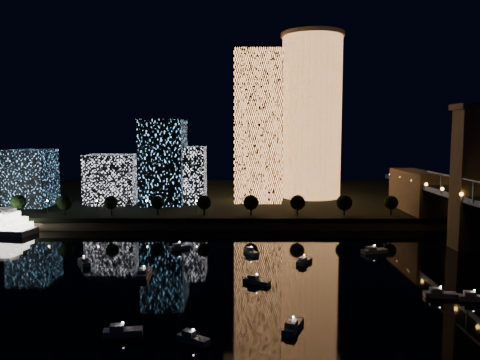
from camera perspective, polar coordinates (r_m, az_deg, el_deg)
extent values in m
plane|color=black|center=(117.94, 7.17, -14.20)|extent=(520.00, 520.00, 0.00)
cube|color=black|center=(272.99, 3.16, -2.17)|extent=(420.00, 160.00, 5.00)
cube|color=#6B5E4C|center=(196.37, 4.30, -5.61)|extent=(420.00, 6.00, 3.00)
cylinder|color=#FF9951|center=(258.61, 8.70, 7.45)|extent=(32.00, 32.00, 86.07)
cylinder|color=#6B5E4C|center=(263.64, 8.85, 17.06)|extent=(34.00, 34.00, 2.00)
cube|color=#FF9951|center=(241.76, 2.16, 6.46)|extent=(23.95, 23.95, 76.22)
cube|color=white|center=(238.11, -7.01, 0.66)|extent=(22.98, 19.45, 28.29)
cube|color=#5CB0FC|center=(236.02, -9.28, 2.20)|extent=(20.81, 27.06, 41.63)
cube|color=white|center=(243.47, -15.23, 0.15)|extent=(24.39, 22.18, 24.39)
cube|color=#5CB0FC|center=(246.94, -24.14, 0.25)|extent=(19.44, 21.39, 27.22)
cube|color=#6B5E4C|center=(179.08, 26.36, -0.02)|extent=(11.00, 9.00, 48.00)
cube|color=#6B5E4C|center=(178.56, 26.72, 7.99)|extent=(13.00, 11.00, 2.00)
cube|color=#6B5E4C|center=(226.12, 20.66, -1.89)|extent=(12.00, 40.00, 23.00)
cube|color=navy|center=(164.65, 26.89, -1.38)|extent=(0.50, 0.50, 7.00)
cube|color=navy|center=(186.26, 23.59, -0.47)|extent=(0.50, 0.50, 7.00)
sphere|color=orange|center=(172.66, 25.38, -1.57)|extent=(1.20, 1.20, 1.20)
sphere|color=orange|center=(213.98, 20.29, -0.06)|extent=(1.20, 1.20, 1.20)
cube|color=silver|center=(208.32, -26.87, -3.34)|extent=(8.62, 7.06, 1.74)
cube|color=silver|center=(128.89, 26.65, -12.75)|extent=(7.44, 3.48, 1.20)
cube|color=silver|center=(128.26, 26.20, -12.31)|extent=(2.79, 2.26, 1.00)
sphere|color=white|center=(128.29, 26.69, -11.90)|extent=(0.36, 0.36, 0.36)
cube|color=silver|center=(157.17, 1.37, -8.82)|extent=(5.20, 7.31, 1.20)
cube|color=silver|center=(157.81, 1.19, -8.35)|extent=(2.75, 3.03, 1.00)
sphere|color=white|center=(156.68, 1.37, -8.11)|extent=(0.36, 0.36, 0.36)
cube|color=silver|center=(128.14, 23.24, -12.71)|extent=(7.93, 3.31, 1.20)
cube|color=silver|center=(127.48, 22.75, -12.27)|extent=(2.90, 2.29, 1.00)
sphere|color=white|center=(127.53, 23.27, -11.86)|extent=(0.36, 0.36, 0.36)
cube|color=silver|center=(127.97, 2.05, -12.26)|extent=(7.58, 5.91, 1.20)
cube|color=silver|center=(128.16, 1.61, -11.71)|extent=(3.23, 3.01, 1.00)
sphere|color=white|center=(127.37, 2.06, -11.40)|extent=(0.36, 0.36, 0.36)
cube|color=silver|center=(137.83, -11.61, -11.05)|extent=(3.25, 9.57, 1.20)
cube|color=silver|center=(136.17, -11.73, -10.78)|extent=(2.54, 3.38, 1.00)
sphere|color=white|center=(137.26, -11.63, -10.25)|extent=(0.36, 0.36, 0.36)
cube|color=silver|center=(164.80, -7.38, -8.18)|extent=(7.29, 5.85, 1.20)
cube|color=silver|center=(164.09, -7.73, -7.85)|extent=(3.13, 2.94, 1.00)
sphere|color=white|center=(164.33, -7.39, -7.50)|extent=(0.36, 0.36, 0.36)
cube|color=silver|center=(95.49, -5.72, -18.76)|extent=(6.82, 5.24, 1.20)
cube|color=silver|center=(95.59, -6.24, -18.02)|extent=(2.89, 2.68, 1.00)
sphere|color=white|center=(94.67, -5.74, -17.66)|extent=(0.36, 0.36, 0.36)
cube|color=silver|center=(165.25, 16.08, -8.32)|extent=(9.39, 5.38, 1.20)
cube|color=silver|center=(164.28, 15.69, -8.00)|extent=(3.68, 3.15, 1.00)
sphere|color=white|center=(164.78, 16.10, -7.65)|extent=(0.36, 0.36, 0.36)
cube|color=silver|center=(100.84, -14.08, -17.53)|extent=(8.00, 3.70, 1.20)
cube|color=silver|center=(100.52, -14.78, -16.95)|extent=(2.99, 2.42, 1.00)
sphere|color=white|center=(100.07, -14.11, -16.48)|extent=(0.36, 0.36, 0.36)
cube|color=silver|center=(101.18, 6.49, -17.31)|extent=(5.39, 8.33, 1.20)
cube|color=silver|center=(99.69, 6.30, -16.99)|extent=(2.98, 3.37, 1.00)
sphere|color=white|center=(100.41, 6.50, -16.26)|extent=(0.36, 0.36, 0.36)
cube|color=silver|center=(153.47, -18.48, -9.48)|extent=(5.77, 7.51, 1.20)
cube|color=silver|center=(152.14, -18.41, -9.19)|extent=(2.95, 3.18, 1.00)
sphere|color=white|center=(152.96, -18.51, -8.76)|extent=(0.36, 0.36, 0.36)
cube|color=silver|center=(147.78, 7.83, -9.83)|extent=(5.73, 6.85, 1.20)
cube|color=silver|center=(146.61, 7.65, -9.50)|extent=(2.83, 2.98, 1.00)
sphere|color=white|center=(147.25, 7.84, -9.08)|extent=(0.36, 0.36, 0.36)
cylinder|color=black|center=(222.67, -25.39, -3.36)|extent=(0.70, 0.70, 4.00)
sphere|color=black|center=(222.18, -25.43, -2.47)|extent=(6.51, 6.51, 6.51)
cylinder|color=black|center=(214.78, -20.57, -3.49)|extent=(0.70, 0.70, 4.00)
sphere|color=black|center=(214.27, -20.60, -2.57)|extent=(6.55, 6.55, 6.55)
cylinder|color=black|center=(208.52, -15.41, -3.60)|extent=(0.70, 0.70, 4.00)
sphere|color=black|center=(207.99, -15.44, -2.65)|extent=(5.86, 5.86, 5.86)
cylinder|color=black|center=(204.04, -9.99, -3.68)|extent=(0.70, 0.70, 4.00)
sphere|color=black|center=(203.50, -10.00, -2.71)|extent=(5.71, 5.71, 5.71)
cylinder|color=black|center=(201.45, -4.37, -3.73)|extent=(0.70, 0.70, 4.00)
sphere|color=black|center=(200.90, -4.38, -2.74)|extent=(6.14, 6.14, 6.14)
cylinder|color=black|center=(200.82, 1.34, -3.74)|extent=(0.70, 0.70, 4.00)
sphere|color=black|center=(200.27, 1.34, -2.76)|extent=(6.53, 6.53, 6.53)
cylinder|color=black|center=(202.19, 7.03, -3.72)|extent=(0.70, 0.70, 4.00)
sphere|color=black|center=(201.64, 7.04, -2.74)|extent=(6.50, 6.50, 6.50)
cylinder|color=black|center=(205.50, 12.59, -3.66)|extent=(0.70, 0.70, 4.00)
sphere|color=black|center=(204.96, 12.61, -2.70)|extent=(6.86, 6.86, 6.86)
cylinder|color=black|center=(210.66, 17.92, -3.58)|extent=(0.70, 0.70, 4.00)
sphere|color=black|center=(210.14, 17.95, -2.63)|extent=(5.89, 5.89, 5.89)
cylinder|color=black|center=(223.91, -22.42, -3.06)|extent=(0.24, 0.24, 5.00)
sphere|color=#FFCC7F|center=(223.52, -22.45, -2.35)|extent=(0.70, 0.70, 0.70)
cylinder|color=black|center=(216.39, -17.03, -3.17)|extent=(0.24, 0.24, 5.00)
sphere|color=#FFCC7F|center=(215.99, -17.05, -2.44)|extent=(0.70, 0.70, 0.70)
cylinder|color=black|center=(210.91, -11.31, -3.26)|extent=(0.24, 0.24, 5.00)
sphere|color=#FFCC7F|center=(210.49, -11.32, -2.51)|extent=(0.70, 0.70, 0.70)
cylinder|color=black|center=(207.62, -5.34, -3.31)|extent=(0.24, 0.24, 5.00)
sphere|color=#FFCC7F|center=(207.20, -5.35, -2.55)|extent=(0.70, 0.70, 0.70)
cylinder|color=black|center=(206.64, 0.75, -3.33)|extent=(0.24, 0.24, 5.00)
sphere|color=#FFCC7F|center=(206.21, 0.76, -2.56)|extent=(0.70, 0.70, 0.70)
cylinder|color=black|center=(207.99, 6.84, -3.31)|extent=(0.24, 0.24, 5.00)
sphere|color=#FFCC7F|center=(207.56, 6.85, -2.55)|extent=(0.70, 0.70, 0.70)
cylinder|color=black|center=(211.63, 12.77, -3.26)|extent=(0.24, 0.24, 5.00)
sphere|color=#FFCC7F|center=(211.21, 12.79, -2.51)|extent=(0.70, 0.70, 0.70)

